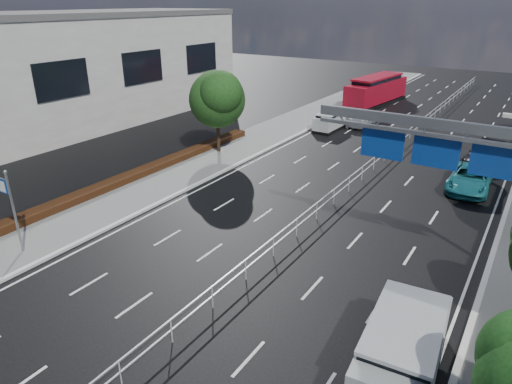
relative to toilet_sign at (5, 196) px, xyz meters
The scene contains 16 objects.
ground 11.34m from the toilet_sign, ahead, with size 160.00×160.00×0.00m, color black.
sidewalk_near 2.93m from the toilet_sign, behind, with size 5.00×140.00×0.14m, color slate.
kerb_near 3.48m from the toilet_sign, ahead, with size 0.25×140.00×0.15m, color silver.
median_fence 25.14m from the toilet_sign, 64.04° to the left, with size 0.05×85.00×1.02m.
hedge_near 6.10m from the toilet_sign, 115.13° to the left, with size 1.00×36.00×0.44m, color black.
toilet_sign is the anchor object (origin of this frame).
overhead_gantry 20.52m from the toilet_sign, 29.60° to the left, with size 10.24×0.38×7.45m.
near_building 26.29m from the toilet_sign, 136.62° to the left, with size 12.00×38.00×10.00m, color #B8B2A5.
near_tree_back 18.07m from the toilet_sign, 93.14° to the left, with size 4.84×4.51×6.69m.
white_minivan 29.50m from the toilet_sign, 82.91° to the left, with size 1.80×4.01×1.72m.
red_bus 42.96m from the toilet_sign, 85.39° to the left, with size 4.04×11.47×3.35m.
near_car_silver 33.07m from the toilet_sign, 80.17° to the left, with size 1.84×4.57×1.56m, color #AAADB1.
near_car_dark 48.46m from the toilet_sign, 85.82° to the left, with size 1.63×4.69×1.54m, color black.
silver_minivan 18.58m from the toilet_sign, ahead, with size 2.72×5.56×2.24m.
parked_car_teal 27.11m from the toilet_sign, 49.76° to the left, with size 2.50×5.43×1.51m, color #1B6D7A.
parked_car_dark 31.82m from the toilet_sign, 56.64° to the left, with size 2.05×5.03×1.46m, color black.
Camera 1 is at (9.65, -10.25, 11.50)m, focal length 32.00 mm.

